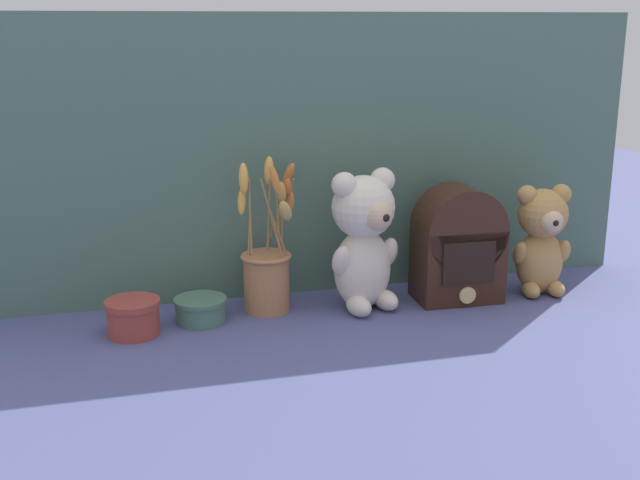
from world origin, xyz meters
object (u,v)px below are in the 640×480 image
teddy_bear_large (364,238)px  teddy_bear_medium (542,238)px  decorative_tin_tall (133,317)px  flower_vase (267,268)px  vintage_radio (458,245)px  decorative_tin_short (201,310)px

teddy_bear_large → teddy_bear_medium: 0.42m
decorative_tin_tall → flower_vase: bearing=12.7°
teddy_bear_large → vintage_radio: teddy_bear_large is taller
decorative_tin_short → vintage_radio: bearing=-1.2°
teddy_bear_medium → decorative_tin_tall: bearing=-179.3°
decorative_tin_short → decorative_tin_tall: bearing=-165.3°
teddy_bear_large → vintage_radio: 0.22m
vintage_radio → flower_vase: bearing=174.5°
teddy_bear_medium → decorative_tin_tall: (-0.90, -0.01, -0.09)m
teddy_bear_large → decorative_tin_tall: bearing=-177.4°
vintage_radio → decorative_tin_short: (-0.56, 0.01, -0.10)m
teddy_bear_medium → vintage_radio: bearing=176.5°
decorative_tin_tall → teddy_bear_medium: bearing=0.7°
vintage_radio → teddy_bear_medium: bearing=-3.5°
flower_vase → decorative_tin_short: bearing=-169.1°
teddy_bear_large → decorative_tin_short: 0.37m
vintage_radio → decorative_tin_tall: vintage_radio is taller
flower_vase → decorative_tin_short: flower_vase is taller
vintage_radio → decorative_tin_short: vintage_radio is taller
vintage_radio → decorative_tin_tall: (-0.70, -0.02, -0.09)m
vintage_radio → teddy_bear_large: bearing=-179.6°
teddy_bear_large → decorative_tin_tall: (-0.48, -0.02, -0.12)m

